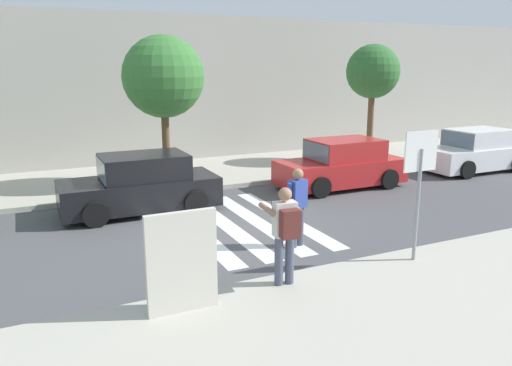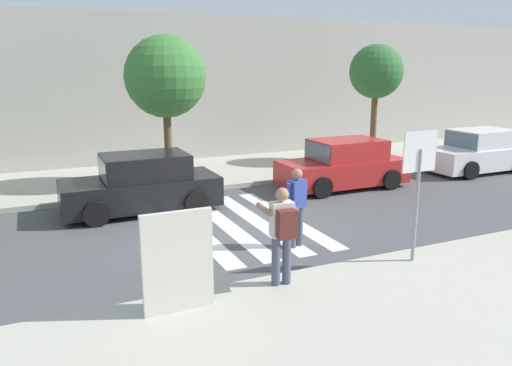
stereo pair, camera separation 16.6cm
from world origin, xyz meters
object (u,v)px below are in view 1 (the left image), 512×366
parked_car_black (141,185)px  street_tree_east (373,72)px  parked_car_white (476,152)px  stop_sign (420,167)px  pedestrian_crossing (297,203)px  advertising_board (182,262)px  street_tree_center (163,77)px  parked_car_red (342,165)px  photographer_with_backpack (285,228)px

parked_car_black → street_tree_east: bearing=15.5°
parked_car_black → parked_car_white: 12.35m
parked_car_white → stop_sign: bearing=-144.4°
pedestrian_crossing → advertising_board: (-3.18, -2.04, -0.03)m
street_tree_center → street_tree_east: 8.23m
pedestrian_crossing → stop_sign: bearing=-51.8°
parked_car_black → parked_car_white: bearing=-0.0°
parked_car_red → street_tree_center: street_tree_center is taller
photographer_with_backpack → parked_car_black: (-1.14, 5.93, -0.44)m
stop_sign → photographer_with_backpack: bearing=178.8°
parked_car_white → street_tree_east: (-2.82, 2.64, 2.83)m
pedestrian_crossing → street_tree_center: street_tree_center is taller
parked_car_red → street_tree_east: bearing=40.3°
stop_sign → pedestrian_crossing: (-1.51, 1.93, -1.00)m
stop_sign → street_tree_east: 10.39m
advertising_board → parked_car_white: bearing=25.0°
advertising_board → street_tree_center: bearing=76.2°
photographer_with_backpack → street_tree_center: street_tree_center is taller
photographer_with_backpack → street_tree_east: street_tree_east is taller
parked_car_black → street_tree_center: street_tree_center is taller
parked_car_red → photographer_with_backpack: bearing=-131.6°
pedestrian_crossing → parked_car_black: size_ratio=0.42×
parked_car_black → street_tree_east: size_ratio=0.92×
pedestrian_crossing → parked_car_black: (-2.45, 4.07, -0.25)m
pedestrian_crossing → parked_car_red: 5.68m
parked_car_white → parked_car_black: bearing=180.0°
photographer_with_backpack → parked_car_red: 7.95m
parked_car_black → parked_car_white: (12.35, -0.00, 0.00)m
pedestrian_crossing → parked_car_white: pedestrian_crossing is taller
advertising_board → parked_car_black: bearing=83.2°
photographer_with_backpack → parked_car_red: photographer_with_backpack is taller
pedestrian_crossing → parked_car_white: size_ratio=0.42×
street_tree_east → advertising_board: street_tree_east is taller
parked_car_red → street_tree_east: 4.97m
stop_sign → advertising_board: stop_sign is taller
street_tree_center → advertising_board: 8.90m
street_tree_center → advertising_board: size_ratio=2.88×
stop_sign → street_tree_east: size_ratio=0.56×
pedestrian_crossing → parked_car_red: size_ratio=0.42×
photographer_with_backpack → parked_car_red: (5.27, 5.93, -0.44)m
photographer_with_backpack → street_tree_center: bearing=88.8°
photographer_with_backpack → parked_car_white: photographer_with_backpack is taller
photographer_with_backpack → advertising_board: size_ratio=1.08×
pedestrian_crossing → parked_car_white: bearing=22.3°
pedestrian_crossing → parked_car_white: 10.70m
pedestrian_crossing → street_tree_east: bearing=43.5°
parked_car_white → street_tree_east: 4.79m
pedestrian_crossing → street_tree_east: size_ratio=0.39×
pedestrian_crossing → advertising_board: bearing=-147.4°
photographer_with_backpack → advertising_board: 1.89m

